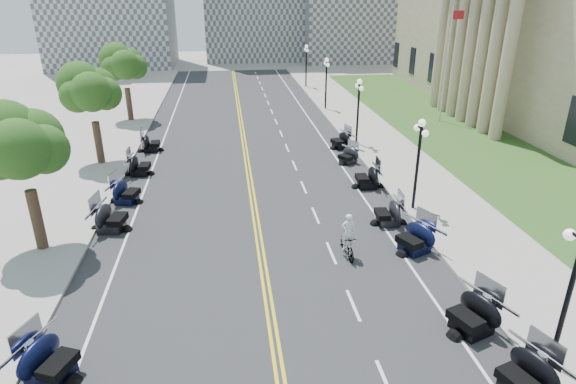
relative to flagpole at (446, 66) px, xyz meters
name	(u,v)px	position (x,y,z in m)	size (l,w,h in m)	color
ground	(262,258)	(-18.00, -22.00, -5.00)	(160.00, 160.00, 0.00)	gray
road	(250,178)	(-18.00, -12.00, -5.00)	(16.00, 90.00, 0.01)	#333335
centerline_yellow_a	(248,178)	(-18.12, -12.00, -4.99)	(0.12, 90.00, 0.00)	yellow
centerline_yellow_b	(251,178)	(-17.88, -12.00, -4.99)	(0.12, 90.00, 0.00)	yellow
edge_line_north	(347,173)	(-11.60, -12.00, -4.99)	(0.12, 90.00, 0.00)	white
edge_line_south	(147,183)	(-24.40, -12.00, -4.99)	(0.12, 90.00, 0.00)	white
lane_dash_4	(386,383)	(-14.80, -30.00, -4.99)	(0.12, 2.00, 0.00)	white
lane_dash_5	(353,305)	(-14.80, -26.00, -4.99)	(0.12, 2.00, 0.00)	white
lane_dash_6	(331,253)	(-14.80, -22.00, -4.99)	(0.12, 2.00, 0.00)	white
lane_dash_7	(316,215)	(-14.80, -18.00, -4.99)	(0.12, 2.00, 0.00)	white
lane_dash_8	(304,187)	(-14.80, -14.00, -4.99)	(0.12, 2.00, 0.00)	white
lane_dash_9	(294,165)	(-14.80, -10.00, -4.99)	(0.12, 2.00, 0.00)	white
lane_dash_10	(287,148)	(-14.80, -6.00, -4.99)	(0.12, 2.00, 0.00)	white
lane_dash_11	(281,134)	(-14.80, -2.00, -4.99)	(0.12, 2.00, 0.00)	white
lane_dash_12	(276,122)	(-14.80, 2.00, -4.99)	(0.12, 2.00, 0.00)	white
lane_dash_13	(272,111)	(-14.80, 6.00, -4.99)	(0.12, 2.00, 0.00)	white
lane_dash_14	(268,103)	(-14.80, 10.00, -4.99)	(0.12, 2.00, 0.00)	white
lane_dash_15	(265,95)	(-14.80, 14.00, -4.99)	(0.12, 2.00, 0.00)	white
lane_dash_16	(262,89)	(-14.80, 18.00, -4.99)	(0.12, 2.00, 0.00)	white
lane_dash_17	(260,83)	(-14.80, 22.00, -4.99)	(0.12, 2.00, 0.00)	white
lane_dash_18	(258,78)	(-14.80, 26.00, -4.99)	(0.12, 2.00, 0.00)	white
lane_dash_19	(256,73)	(-14.80, 30.00, -4.99)	(0.12, 2.00, 0.00)	white
sidewalk_north	(407,170)	(-7.50, -12.00, -4.92)	(5.00, 90.00, 0.15)	#9E9991
sidewalk_south	(79,185)	(-28.50, -12.00, -4.92)	(5.00, 90.00, 0.15)	#9E9991
lawn	(454,134)	(-0.50, -4.00, -4.95)	(9.00, 60.00, 0.10)	#356023
street_lamp_1	(567,300)	(-9.40, -30.00, -2.40)	(0.50, 1.20, 4.90)	black
street_lamp_2	(417,165)	(-9.40, -18.00, -2.40)	(0.50, 1.20, 4.90)	black
street_lamp_3	(358,112)	(-9.40, -6.00, -2.40)	(0.50, 1.20, 4.90)	black
street_lamp_4	(326,84)	(-9.40, 6.00, -2.40)	(0.50, 1.20, 4.90)	black
street_lamp_5	(306,66)	(-9.40, 18.00, -2.40)	(0.50, 1.20, 4.90)	black
flagpole	(446,66)	(0.00, 0.00, 0.00)	(1.10, 0.20, 10.00)	silver
tree_2	(22,153)	(-28.00, -20.00, -0.25)	(4.80, 4.80, 9.20)	#235619
tree_3	(91,96)	(-28.00, -8.00, -0.25)	(4.80, 4.80, 9.20)	#235619
tree_4	(125,68)	(-28.00, 4.00, -0.25)	(4.80, 4.80, 9.20)	#235619
motorcycle_n_3	(527,373)	(-10.86, -30.86, -4.25)	(2.14, 2.14, 1.50)	black
motorcycle_n_4	(473,312)	(-11.06, -27.97, -4.22)	(2.23, 2.23, 1.56)	black
motorcycle_n_5	(415,236)	(-10.98, -22.31, -4.24)	(2.18, 2.18, 1.53)	black
motorcycle_n_6	(389,212)	(-11.29, -19.46, -4.29)	(2.03, 2.03, 1.42)	black
motorcycle_n_7	(368,176)	(-10.96, -14.48, -4.26)	(2.12, 2.12, 1.48)	black
motorcycle_n_8	(348,155)	(-11.05, -9.99, -4.38)	(1.78, 1.78, 1.24)	black
motorcycle_n_9	(341,139)	(-10.75, -6.57, -4.30)	(2.00, 2.00, 1.40)	black
motorcycle_s_4	(48,359)	(-25.04, -28.45, -4.23)	(2.21, 2.21, 1.54)	black
motorcycle_s_6	(110,216)	(-25.25, -18.37, -4.22)	(2.23, 2.23, 1.56)	black
motorcycle_s_7	(125,191)	(-25.12, -14.93, -4.28)	(2.07, 2.07, 1.45)	black
motorcycle_s_8	(139,164)	(-25.04, -10.49, -4.28)	(2.07, 2.07, 1.45)	black
motorcycle_s_9	(151,142)	(-24.96, -5.48, -4.29)	(2.03, 2.03, 1.42)	black
bicycle	(347,245)	(-14.17, -22.37, -4.44)	(0.53, 1.88, 1.13)	#A51414
cyclist_rider	(349,216)	(-14.17, -22.37, -2.99)	(0.64, 0.42, 1.77)	white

